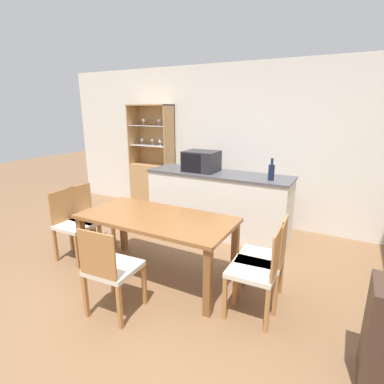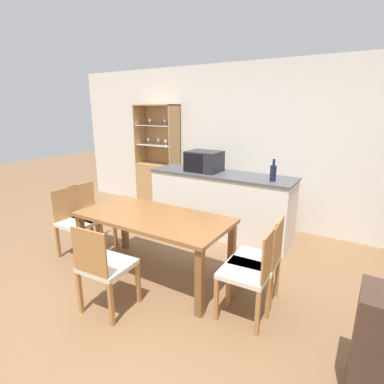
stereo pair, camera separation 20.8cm
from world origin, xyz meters
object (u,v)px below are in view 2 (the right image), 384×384
Objects in this scene: display_cabinet at (159,178)px; microwave at (204,161)px; dining_chair_side_right_near at (250,272)px; wine_bottle at (273,173)px; dining_chair_side_left_near at (76,222)px; dining_chair_side_left_far at (91,216)px; dining_chair_side_right_far at (259,260)px; dining_chair_head_near at (104,267)px; dining_table at (154,223)px.

display_cabinet reaches higher than microwave.
wine_bottle is at bearing 9.34° from dining_chair_side_right_near.
dining_chair_side_left_near is 2.36m from dining_chair_side_right_near.
dining_chair_side_right_near is (2.36, -0.24, 0.00)m from dining_chair_side_left_far.
dining_chair_side_left_near is 1.97m from microwave.
dining_chair_side_right_far is (2.36, 0.25, 0.00)m from dining_chair_side_left_near.
display_cabinet is 2.19× the size of dining_chair_side_left_near.
display_cabinet is at bearing 49.74° from dining_chair_side_right_near.
dining_chair_side_left_near is at bearing 88.40° from dining_chair_side_right_near.
dining_chair_side_right_far is 1.00× the size of dining_chair_side_right_near.
dining_chair_head_near is at bearing -112.73° from wine_bottle.
display_cabinet is at bearing 157.42° from microwave.
dining_chair_side_left_far is at bearing -81.07° from display_cabinet.
dining_chair_side_left_near is (-1.18, -0.12, -0.18)m from dining_table.
dining_table is 0.75m from dining_chair_head_near.
dining_table is at bearing 82.49° from dining_chair_side_right_near.
display_cabinet reaches higher than dining_table.
dining_chair_side_left_far is (0.00, 0.25, 0.00)m from dining_chair_side_left_near.
dining_chair_side_right_near is at bearing 23.73° from dining_chair_head_near.
wine_bottle reaches higher than dining_chair_side_left_near.
dining_chair_side_left_near is 1.00× the size of dining_chair_side_right_far.
display_cabinet is 3.24m from dining_chair_side_right_far.
display_cabinet is 2.49m from wine_bottle.
dining_chair_side_right_near is at bearing 89.27° from dining_chair_side_left_near.
dining_chair_side_left_far is at bearing 140.33° from dining_chair_head_near.
wine_bottle is (2.06, 1.50, 0.60)m from dining_chair_side_left_near.
dining_chair_head_near is at bearing -89.77° from dining_table.
display_cabinet is at bearing -172.88° from dining_chair_side_left_near.
wine_bottle is (0.89, 1.38, 0.42)m from dining_table.
dining_chair_side_right_near is (2.65, -2.12, -0.11)m from display_cabinet.
display_cabinet reaches higher than wine_bottle.
dining_table is at bearing -122.76° from wine_bottle.
display_cabinet is 2.14m from dining_chair_side_left_near.
dining_chair_head_near is (1.18, -0.61, 0.00)m from dining_chair_side_left_near.
dining_chair_head_near is 2.36m from wine_bottle.
dining_chair_side_right_far is 2.01m from microwave.
microwave reaches higher than dining_chair_side_left_near.
wine_bottle reaches higher than dining_chair_head_near.
wine_bottle is at bearing 123.38° from dining_chair_side_left_far.
dining_chair_head_near is at bearing 115.82° from dining_chair_side_right_near.
dining_chair_head_near is at bearing 61.94° from dining_chair_side_left_near.
display_cabinet reaches higher than dining_chair_side_right_near.
dining_chair_side_left_far is at bearing -126.61° from microwave.
display_cabinet is 2.48m from dining_table.
display_cabinet is 3.10m from dining_chair_head_near.
dining_chair_side_right_near is at bearing -38.61° from display_cabinet.
microwave is (1.29, -0.54, 0.52)m from display_cabinet.
microwave is at bearing 145.49° from dining_chair_side_left_far.
display_cabinet is 2.19× the size of dining_chair_side_right_near.
dining_chair_side_left_near is at bearing -143.98° from wine_bottle.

